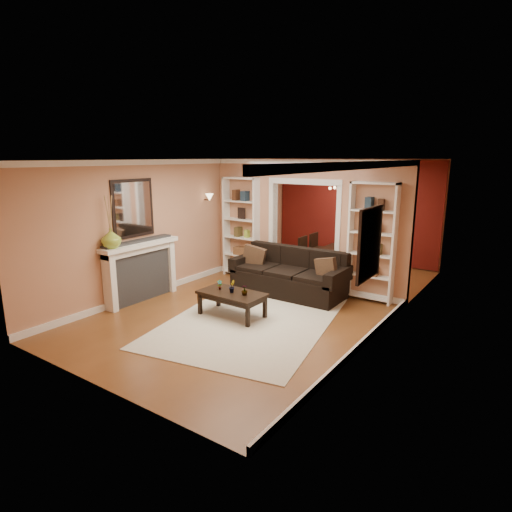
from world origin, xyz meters
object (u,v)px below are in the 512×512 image
Objects in this scene: coffee_table at (232,304)px; bookshelf_right at (372,243)px; sofa at (289,272)px; dining_table at (336,260)px; fireplace at (142,272)px; bookshelf_left at (242,228)px.

coffee_table is 2.93m from bookshelf_right.
sofa is 1.57× the size of dining_table.
bookshelf_right is (1.49, 0.58, 0.69)m from sofa.
fireplace is (-2.15, -1.95, 0.12)m from sofa.
bookshelf_right is (1.68, 2.22, 0.93)m from coffee_table.
bookshelf_left reaches higher than sofa.
bookshelf_left is at bearing 77.95° from fireplace.
dining_table is (-1.45, 1.67, -0.89)m from bookshelf_right.
bookshelf_left is at bearing 160.15° from sofa.
dining_table reaches higher than coffee_table.
sofa is 2.90m from fireplace.
dining_table is at bearing 62.47° from fireplace.
fireplace is at bearing -102.05° from bookshelf_left.
fireplace is at bearing -137.75° from sofa.
sofa reaches higher than coffee_table.
fireplace reaches higher than sofa.
bookshelf_left is at bearing 123.87° from coffee_table.
bookshelf_left is 2.51m from dining_table.
bookshelf_right is 2.38m from dining_table.
bookshelf_left is 2.65m from fireplace.
fireplace is (-1.96, -0.31, 0.36)m from coffee_table.
bookshelf_left is 1.00× the size of bookshelf_right.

